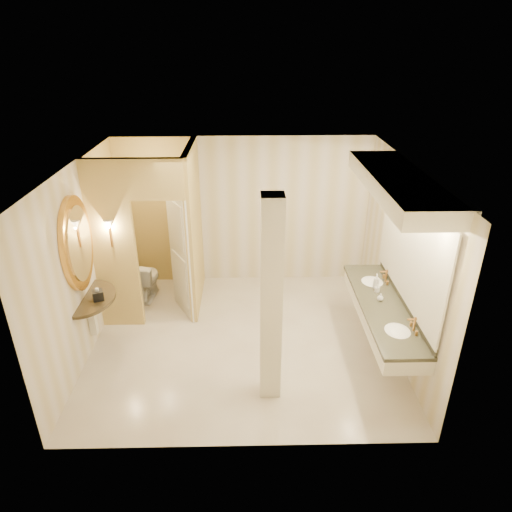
% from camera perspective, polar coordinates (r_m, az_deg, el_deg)
% --- Properties ---
extents(floor, '(4.50, 4.50, 0.00)m').
position_cam_1_polar(floor, '(7.12, -1.59, -10.46)').
color(floor, beige).
rests_on(floor, ground).
extents(ceiling, '(4.50, 4.50, 0.00)m').
position_cam_1_polar(ceiling, '(5.93, -1.91, 11.05)').
color(ceiling, white).
rests_on(ceiling, wall_back).
extents(wall_back, '(4.50, 0.02, 2.70)m').
position_cam_1_polar(wall_back, '(8.24, -1.65, 5.55)').
color(wall_back, beige).
rests_on(wall_back, floor).
extents(wall_front, '(4.50, 0.02, 2.70)m').
position_cam_1_polar(wall_front, '(4.71, -1.87, -11.67)').
color(wall_front, beige).
rests_on(wall_front, floor).
extents(wall_left, '(0.02, 4.00, 2.70)m').
position_cam_1_polar(wall_left, '(6.81, -21.01, -0.83)').
color(wall_left, beige).
rests_on(wall_left, floor).
extents(wall_right, '(0.02, 4.00, 2.70)m').
position_cam_1_polar(wall_right, '(6.77, 17.69, -0.48)').
color(wall_right, beige).
rests_on(wall_right, floor).
extents(toilet_closet, '(1.50, 1.55, 2.70)m').
position_cam_1_polar(toilet_closet, '(7.37, -10.50, 2.85)').
color(toilet_closet, '#CDC06B').
rests_on(toilet_closet, floor).
extents(wall_sconce, '(0.14, 0.14, 0.42)m').
position_cam_1_polar(wall_sconce, '(6.94, -17.90, 3.60)').
color(wall_sconce, '#B47A39').
rests_on(wall_sconce, toilet_closet).
extents(vanity, '(0.75, 2.54, 2.09)m').
position_cam_1_polar(vanity, '(6.23, 16.75, 0.15)').
color(vanity, silver).
rests_on(vanity, floor).
extents(console_shelf, '(1.02, 1.02, 1.96)m').
position_cam_1_polar(console_shelf, '(6.70, -21.02, -1.34)').
color(console_shelf, black).
rests_on(console_shelf, floor).
extents(pillar, '(0.26, 0.26, 2.70)m').
position_cam_1_polar(pillar, '(5.45, 1.91, -5.90)').
color(pillar, silver).
rests_on(pillar, floor).
extents(tissue_box, '(0.18, 0.18, 0.14)m').
position_cam_1_polar(tissue_box, '(6.76, -19.16, -4.65)').
color(tissue_box, black).
rests_on(tissue_box, console_shelf).
extents(toilet, '(0.48, 0.74, 0.71)m').
position_cam_1_polar(toilet, '(8.24, -13.58, -2.82)').
color(toilet, white).
rests_on(toilet, floor).
extents(soap_bottle_a, '(0.07, 0.07, 0.12)m').
position_cam_1_polar(soap_bottle_a, '(6.80, 14.92, -3.93)').
color(soap_bottle_a, beige).
rests_on(soap_bottle_a, vanity).
extents(soap_bottle_b, '(0.10, 0.10, 0.11)m').
position_cam_1_polar(soap_bottle_b, '(6.60, 15.30, -4.98)').
color(soap_bottle_b, silver).
rests_on(soap_bottle_b, vanity).
extents(soap_bottle_c, '(0.10, 0.10, 0.23)m').
position_cam_1_polar(soap_bottle_c, '(6.87, 14.80, -3.06)').
color(soap_bottle_c, '#C6B28C').
rests_on(soap_bottle_c, vanity).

